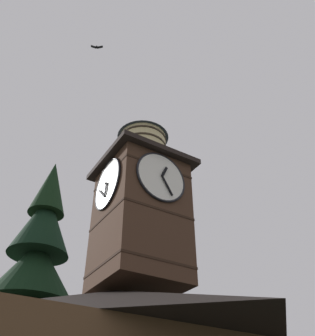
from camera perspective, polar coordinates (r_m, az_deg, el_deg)
clock_tower at (r=17.09m, az=-2.54°, el=-5.24°), size 4.03×4.03×9.02m
pine_tree_behind at (r=21.60m, az=-19.30°, el=-20.21°), size 7.15×7.15×16.54m
flying_bird_high at (r=22.40m, az=-9.17°, el=17.62°), size 0.65×0.43×0.16m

